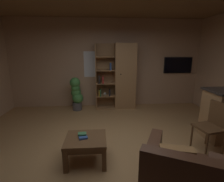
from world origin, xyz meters
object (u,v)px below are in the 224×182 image
at_px(coffee_table, 86,143).
at_px(table_book_1, 82,134).
at_px(bookshelf_cabinet, 122,77).
at_px(table_book_0, 83,138).
at_px(potted_floor_plant, 76,93).
at_px(wall_mounted_tv, 178,65).
at_px(dining_chair, 213,124).

relative_size(coffee_table, table_book_1, 4.95).
distance_m(bookshelf_cabinet, table_book_1, 2.88).
bearing_deg(table_book_0, table_book_1, 108.05).
xyz_separation_m(table_book_1, potted_floor_plant, (-0.42, 2.49, 0.07)).
bearing_deg(potted_floor_plant, wall_mounted_tv, 6.25).
relative_size(table_book_0, wall_mounted_tv, 0.15).
distance_m(table_book_0, table_book_1, 0.09).
bearing_deg(dining_chair, table_book_0, -175.62).
xyz_separation_m(table_book_0, table_book_1, (-0.02, 0.08, 0.03)).
relative_size(bookshelf_cabinet, table_book_1, 15.26).
xyz_separation_m(bookshelf_cabinet, table_book_1, (-1.02, -2.64, -0.54)).
height_order(table_book_0, table_book_1, table_book_1).
height_order(table_book_1, dining_chair, dining_chair).
distance_m(bookshelf_cabinet, table_book_0, 2.95).
height_order(table_book_0, wall_mounted_tv, wall_mounted_tv).
xyz_separation_m(bookshelf_cabinet, wall_mounted_tv, (1.90, 0.21, 0.34)).
xyz_separation_m(bookshelf_cabinet, coffee_table, (-0.96, -2.70, -0.67)).
bearing_deg(potted_floor_plant, coffee_table, -79.25).
bearing_deg(table_book_1, table_book_0, -71.95).
bearing_deg(dining_chair, coffee_table, -175.93).
xyz_separation_m(table_book_1, wall_mounted_tv, (2.92, 2.85, 0.88)).
distance_m(table_book_1, potted_floor_plant, 2.53).
xyz_separation_m(coffee_table, dining_chair, (2.27, 0.16, 0.19)).
distance_m(table_book_1, dining_chair, 2.34).
xyz_separation_m(coffee_table, table_book_0, (-0.04, -0.02, 0.10)).
height_order(bookshelf_cabinet, table_book_0, bookshelf_cabinet).
height_order(dining_chair, wall_mounted_tv, wall_mounted_tv).
bearing_deg(table_book_0, potted_floor_plant, 99.89).
height_order(bookshelf_cabinet, table_book_1, bookshelf_cabinet).
bearing_deg(coffee_table, potted_floor_plant, 100.75).
relative_size(table_book_0, dining_chair, 0.15).
distance_m(bookshelf_cabinet, dining_chair, 2.90).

